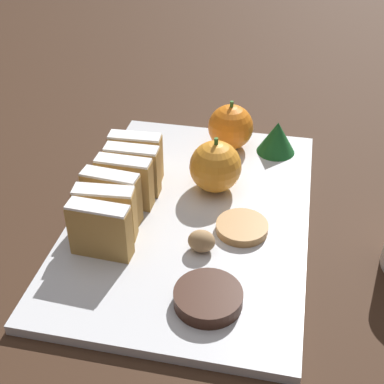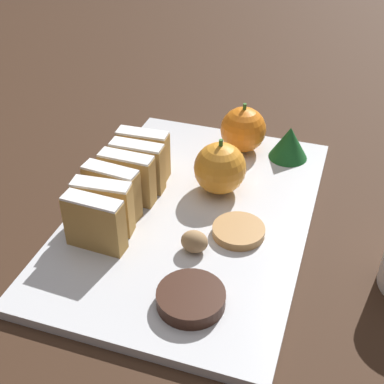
{
  "view_description": "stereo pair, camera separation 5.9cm",
  "coord_description": "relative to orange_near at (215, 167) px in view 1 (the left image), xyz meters",
  "views": [
    {
      "loc": [
        0.1,
        -0.5,
        0.41
      ],
      "look_at": [
        0.0,
        0.0,
        0.04
      ],
      "focal_mm": 50.0,
      "sensor_mm": 36.0,
      "label": 1
    },
    {
      "loc": [
        0.16,
        -0.49,
        0.41
      ],
      "look_at": [
        0.0,
        0.0,
        0.04
      ],
      "focal_mm": 50.0,
      "sensor_mm": 36.0,
      "label": 2
    }
  ],
  "objects": [
    {
      "name": "evergreen_sprig",
      "position": [
        0.07,
        0.11,
        -0.01
      ],
      "size": [
        0.05,
        0.05,
        0.05
      ],
      "color": "#195623",
      "rests_on": "serving_platter"
    },
    {
      "name": "ground_plane",
      "position": [
        -0.02,
        -0.06,
        -0.05
      ],
      "size": [
        6.0,
        6.0,
        0.0
      ],
      "primitive_type": "plane",
      "color": "#382316"
    },
    {
      "name": "serving_platter",
      "position": [
        -0.02,
        -0.06,
        -0.04
      ],
      "size": [
        0.28,
        0.42,
        0.01
      ],
      "color": "silver",
      "rests_on": "ground_plane"
    },
    {
      "name": "stollen_slice_fourth",
      "position": [
        -0.1,
        -0.06,
        -0.0
      ],
      "size": [
        0.07,
        0.02,
        0.06
      ],
      "color": "#B28442",
      "rests_on": "serving_platter"
    },
    {
      "name": "orange_near",
      "position": [
        0.0,
        0.0,
        0.0
      ],
      "size": [
        0.07,
        0.07,
        0.07
      ],
      "color": "orange",
      "rests_on": "serving_platter"
    },
    {
      "name": "stollen_slice_second",
      "position": [
        -0.1,
        -0.12,
        -0.0
      ],
      "size": [
        0.07,
        0.03,
        0.06
      ],
      "color": "#B28442",
      "rests_on": "serving_platter"
    },
    {
      "name": "stollen_slice_fifth",
      "position": [
        -0.1,
        -0.03,
        -0.0
      ],
      "size": [
        0.07,
        0.02,
        0.06
      ],
      "color": "#B28442",
      "rests_on": "serving_platter"
    },
    {
      "name": "walnut",
      "position": [
        0.01,
        -0.12,
        -0.02
      ],
      "size": [
        0.03,
        0.03,
        0.03
      ],
      "color": "#9E7A51",
      "rests_on": "serving_platter"
    },
    {
      "name": "stollen_slice_sixth",
      "position": [
        -0.1,
        0.0,
        -0.0
      ],
      "size": [
        0.07,
        0.02,
        0.06
      ],
      "color": "#B28442",
      "rests_on": "serving_platter"
    },
    {
      "name": "gingerbread_cookie",
      "position": [
        0.05,
        -0.08,
        -0.03
      ],
      "size": [
        0.06,
        0.06,
        0.01
      ],
      "color": "#B27F47",
      "rests_on": "serving_platter"
    },
    {
      "name": "chocolate_cookie",
      "position": [
        0.03,
        -0.2,
        -0.03
      ],
      "size": [
        0.07,
        0.07,
        0.02
      ],
      "color": "#381E14",
      "rests_on": "serving_platter"
    },
    {
      "name": "stollen_slice_third",
      "position": [
        -0.11,
        -0.09,
        -0.0
      ],
      "size": [
        0.07,
        0.03,
        0.06
      ],
      "color": "#B28442",
      "rests_on": "serving_platter"
    },
    {
      "name": "stollen_slice_front",
      "position": [
        -0.1,
        -0.15,
        -0.0
      ],
      "size": [
        0.07,
        0.02,
        0.06
      ],
      "color": "#B28442",
      "rests_on": "serving_platter"
    },
    {
      "name": "orange_far",
      "position": [
        0.0,
        0.11,
        -0.0
      ],
      "size": [
        0.06,
        0.06,
        0.07
      ],
      "color": "orange",
      "rests_on": "serving_platter"
    }
  ]
}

